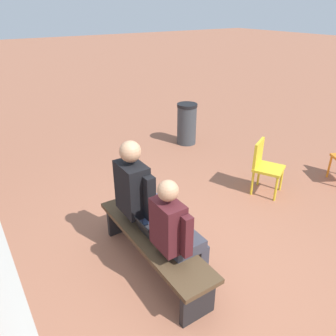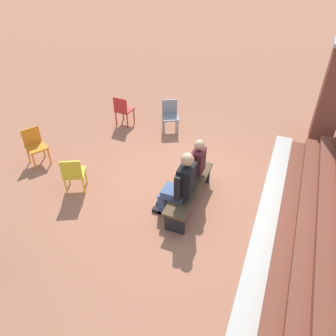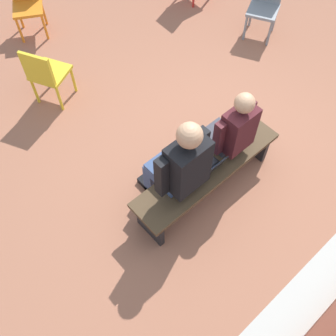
{
  "view_description": "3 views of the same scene",
  "coord_description": "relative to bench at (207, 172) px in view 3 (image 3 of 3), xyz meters",
  "views": [
    {
      "loc": [
        -2.06,
        1.59,
        2.69
      ],
      "look_at": [
        0.67,
        -0.21,
        1.05
      ],
      "focal_mm": 35.0,
      "sensor_mm": 36.0,
      "label": 1
    },
    {
      "loc": [
        5.06,
        1.59,
        4.49
      ],
      "look_at": [
        0.36,
        -0.29,
        0.74
      ],
      "focal_mm": 35.0,
      "sensor_mm": 36.0,
      "label": 2
    },
    {
      "loc": [
        2.22,
        1.59,
        3.85
      ],
      "look_at": [
        0.84,
        0.05,
        0.75
      ],
      "focal_mm": 42.0,
      "sensor_mm": 36.0,
      "label": 3
    }
  ],
  "objects": [
    {
      "name": "bench",
      "position": [
        0.0,
        0.0,
        0.0
      ],
      "size": [
        1.8,
        0.44,
        0.45
      ],
      "color": "#4C3823",
      "rests_on": "ground"
    },
    {
      "name": "ground_plane",
      "position": [
        -0.39,
        -0.17,
        -0.35
      ],
      "size": [
        60.0,
        60.0,
        0.0
      ],
      "primitive_type": "plane",
      "color": "#9E6047"
    },
    {
      "name": "laptop",
      "position": [
        0.02,
        0.01,
        0.15
      ],
      "size": [
        0.32,
        0.29,
        0.21
      ],
      "color": "black",
      "rests_on": "bench"
    },
    {
      "name": "plastic_chair_far_right",
      "position": [
        0.51,
        -2.31,
        0.13
      ],
      "size": [
        0.56,
        0.56,
        0.84
      ],
      "color": "gold",
      "rests_on": "ground"
    },
    {
      "name": "concrete_strip",
      "position": [
        0.0,
        1.52,
        -0.35
      ],
      "size": [
        6.77,
        0.4,
        0.01
      ],
      "primitive_type": "cube",
      "color": "#B7B2A8",
      "rests_on": "ground"
    },
    {
      "name": "person_adult",
      "position": [
        0.35,
        -0.07,
        0.4
      ],
      "size": [
        0.6,
        0.75,
        1.43
      ],
      "color": "#384C75",
      "rests_on": "ground"
    },
    {
      "name": "plastic_chair_near_bench_right",
      "position": [
        -2.61,
        -1.44,
        0.13
      ],
      "size": [
        0.57,
        0.57,
        0.84
      ],
      "color": "gray",
      "rests_on": "ground"
    },
    {
      "name": "person_student",
      "position": [
        -0.35,
        -0.06,
        0.34
      ],
      "size": [
        0.51,
        0.65,
        1.3
      ],
      "color": "#383842",
      "rests_on": "ground"
    },
    {
      "name": "plastic_chair_mid_courtyard",
      "position": [
        -0.08,
        -3.77,
        0.13
      ],
      "size": [
        0.57,
        0.57,
        0.84
      ],
      "color": "orange",
      "rests_on": "ground"
    }
  ]
}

